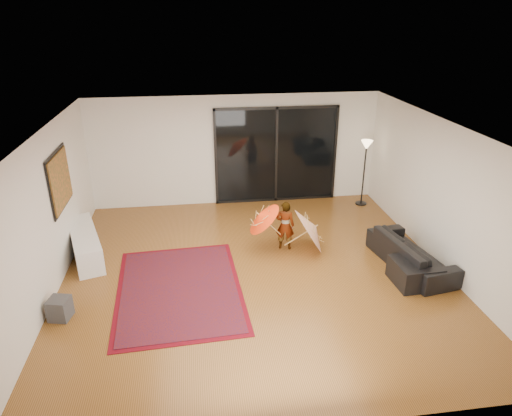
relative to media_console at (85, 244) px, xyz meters
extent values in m
plane|color=brown|center=(3.25, -1.14, -0.26)|extent=(7.00, 7.00, 0.00)
plane|color=white|center=(3.25, -1.14, 2.44)|extent=(7.00, 7.00, 0.00)
plane|color=silver|center=(3.25, 2.36, 1.09)|extent=(7.00, 0.00, 7.00)
plane|color=silver|center=(3.25, -4.64, 1.09)|extent=(7.00, 0.00, 7.00)
plane|color=silver|center=(-0.25, -1.14, 1.09)|extent=(0.00, 7.00, 7.00)
plane|color=silver|center=(6.75, -1.14, 1.09)|extent=(0.00, 7.00, 7.00)
cube|color=black|center=(4.25, 2.33, 0.94)|extent=(3.00, 0.04, 2.40)
cube|color=black|center=(4.25, 2.31, 2.11)|extent=(3.06, 0.06, 0.06)
cube|color=black|center=(4.25, 2.31, -0.23)|extent=(3.06, 0.06, 0.06)
cube|color=black|center=(4.25, 2.31, 0.94)|extent=(0.06, 0.06, 2.40)
cube|color=black|center=(-0.23, -0.14, 1.39)|extent=(0.02, 1.28, 1.08)
cube|color=#1C471F|center=(-0.21, -0.14, 1.39)|extent=(0.03, 1.18, 0.98)
cube|color=white|center=(0.00, 0.00, 0.00)|extent=(1.01, 1.93, 0.52)
cube|color=#424244|center=(0.00, -2.04, -0.08)|extent=(0.37, 0.37, 0.36)
cube|color=#590711|center=(1.85, -1.49, -0.25)|extent=(2.29, 3.09, 0.01)
cube|color=maroon|center=(1.85, -1.49, -0.25)|extent=(2.12, 2.93, 0.02)
imported|color=black|center=(6.20, -1.30, 0.03)|extent=(1.09, 2.07, 0.58)
cube|color=black|center=(6.01, -1.86, -0.05)|extent=(0.77, 0.77, 0.42)
cylinder|color=black|center=(6.35, 1.77, -0.25)|extent=(0.28, 0.28, 0.03)
cylinder|color=black|center=(6.35, 1.77, 0.50)|extent=(0.04, 0.04, 1.51)
cone|color=#FFD899|center=(6.35, 1.77, 1.27)|extent=(0.28, 0.28, 0.22)
imported|color=#999999|center=(3.98, -0.25, 0.25)|extent=(0.43, 0.34, 1.03)
cone|color=#F0370C|center=(3.43, -0.30, 0.47)|extent=(0.68, 0.77, 0.65)
cylinder|color=tan|center=(3.43, -0.30, 0.14)|extent=(0.36, 0.02, 0.38)
cylinder|color=tan|center=(3.43, -0.30, 0.58)|extent=(0.05, 0.02, 0.05)
cone|color=silver|center=(4.58, -0.40, 0.24)|extent=(0.69, 1.01, 0.96)
cylinder|color=tan|center=(4.58, -0.40, -0.13)|extent=(0.48, 0.02, 0.31)
cylinder|color=tan|center=(4.58, -0.40, 0.36)|extent=(0.06, 0.02, 0.05)
camera|label=1|loc=(2.24, -8.38, 4.24)|focal=32.00mm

